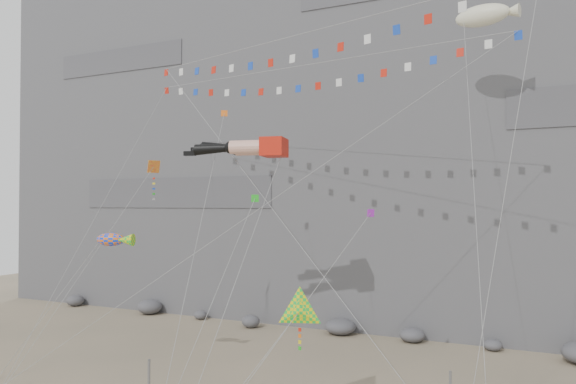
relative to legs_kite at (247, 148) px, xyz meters
The scene contains 12 objects.
cliff 29.24m from the legs_kite, 85.76° to the left, with size 80.00×28.00×50.00m, color slate.
talus_boulders 18.67m from the legs_kite, 80.63° to the left, with size 60.00×3.00×1.20m, color #5D5D62, non-canonical shape.
legs_kite is the anchor object (origin of this frame).
flag_banner_upper 8.76m from the legs_kite, 70.10° to the left, with size 28.86×16.69×28.95m.
flag_banner_lower 8.22m from the legs_kite, ahead, with size 27.88×11.69×25.44m.
harlequin_kite 7.37m from the legs_kite, behind, with size 4.70×9.97×16.61m.
fish_windsock 10.45m from the legs_kite, 145.52° to the right, with size 8.00×4.07×11.06m.
delta_kite 12.92m from the legs_kite, 43.43° to the right, with size 4.14×6.01×8.13m.
blimp_windsock 18.47m from the legs_kite, 29.88° to the left, with size 4.61×15.87×27.97m.
small_kite_a 4.08m from the legs_kite, 149.67° to the left, with size 5.25×13.96×22.37m.
small_kite_b 9.62m from the legs_kite, ahead, with size 5.30×10.82×15.27m.
small_kite_c 4.24m from the legs_kite, 49.46° to the right, with size 0.98×9.94×14.59m.
Camera 1 is at (16.33, -27.25, 10.89)m, focal length 35.00 mm.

